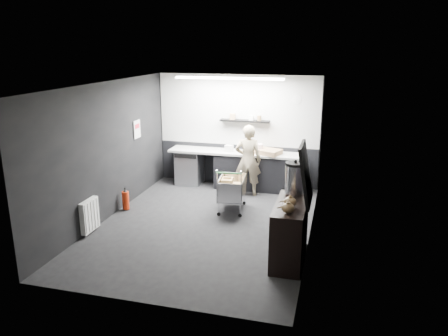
# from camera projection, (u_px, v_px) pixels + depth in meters

# --- Properties ---
(floor) EXTENTS (5.50, 5.50, 0.00)m
(floor) POSITION_uv_depth(u_px,v_px,m) (205.00, 225.00, 8.48)
(floor) COLOR black
(floor) RESTS_ON ground
(ceiling) EXTENTS (5.50, 5.50, 0.00)m
(ceiling) POSITION_uv_depth(u_px,v_px,m) (203.00, 84.00, 7.74)
(ceiling) COLOR white
(ceiling) RESTS_ON wall_back
(wall_back) EXTENTS (5.50, 0.00, 5.50)m
(wall_back) POSITION_uv_depth(u_px,v_px,m) (238.00, 130.00, 10.66)
(wall_back) COLOR black
(wall_back) RESTS_ON floor
(wall_front) EXTENTS (5.50, 0.00, 5.50)m
(wall_front) POSITION_uv_depth(u_px,v_px,m) (139.00, 210.00, 5.55)
(wall_front) COLOR black
(wall_front) RESTS_ON floor
(wall_left) EXTENTS (0.00, 5.50, 5.50)m
(wall_left) POSITION_uv_depth(u_px,v_px,m) (107.00, 151.00, 8.60)
(wall_left) COLOR black
(wall_left) RESTS_ON floor
(wall_right) EXTENTS (0.00, 5.50, 5.50)m
(wall_right) POSITION_uv_depth(u_px,v_px,m) (313.00, 165.00, 7.61)
(wall_right) COLOR black
(wall_right) RESTS_ON floor
(kitchen_wall_panel) EXTENTS (3.95, 0.02, 1.70)m
(kitchen_wall_panel) POSITION_uv_depth(u_px,v_px,m) (238.00, 110.00, 10.51)
(kitchen_wall_panel) COLOR beige
(kitchen_wall_panel) RESTS_ON wall_back
(dado_panel) EXTENTS (3.95, 0.02, 1.00)m
(dado_panel) POSITION_uv_depth(u_px,v_px,m) (237.00, 164.00, 10.88)
(dado_panel) COLOR black
(dado_panel) RESTS_ON wall_back
(floating_shelf) EXTENTS (1.20, 0.22, 0.04)m
(floating_shelf) POSITION_uv_depth(u_px,v_px,m) (245.00, 121.00, 10.42)
(floating_shelf) COLOR black
(floating_shelf) RESTS_ON wall_back
(wall_clock) EXTENTS (0.20, 0.03, 0.20)m
(wall_clock) POSITION_uv_depth(u_px,v_px,m) (297.00, 100.00, 10.07)
(wall_clock) COLOR silver
(wall_clock) RESTS_ON wall_back
(poster) EXTENTS (0.02, 0.30, 0.40)m
(poster) POSITION_uv_depth(u_px,v_px,m) (137.00, 129.00, 9.75)
(poster) COLOR silver
(poster) RESTS_ON wall_left
(poster_red_band) EXTENTS (0.02, 0.22, 0.10)m
(poster_red_band) POSITION_uv_depth(u_px,v_px,m) (137.00, 126.00, 9.73)
(poster_red_band) COLOR red
(poster_red_band) RESTS_ON poster
(radiator) EXTENTS (0.10, 0.50, 0.60)m
(radiator) POSITION_uv_depth(u_px,v_px,m) (90.00, 215.00, 8.03)
(radiator) COLOR silver
(radiator) RESTS_ON wall_left
(ceiling_strip) EXTENTS (2.40, 0.20, 0.04)m
(ceiling_strip) POSITION_uv_depth(u_px,v_px,m) (229.00, 78.00, 9.46)
(ceiling_strip) COLOR white
(ceiling_strip) RESTS_ON ceiling
(prep_counter) EXTENTS (3.20, 0.61, 0.90)m
(prep_counter) POSITION_uv_depth(u_px,v_px,m) (240.00, 170.00, 10.57)
(prep_counter) COLOR black
(prep_counter) RESTS_ON floor
(person) EXTENTS (0.64, 0.46, 1.65)m
(person) POSITION_uv_depth(u_px,v_px,m) (248.00, 160.00, 9.98)
(person) COLOR beige
(person) RESTS_ON floor
(shopping_cart) EXTENTS (0.60, 0.92, 0.96)m
(shopping_cart) POSITION_uv_depth(u_px,v_px,m) (232.00, 189.00, 9.12)
(shopping_cart) COLOR silver
(shopping_cart) RESTS_ON floor
(sideboard) EXTENTS (0.55, 1.29, 1.93)m
(sideboard) POSITION_uv_depth(u_px,v_px,m) (291.00, 224.00, 7.00)
(sideboard) COLOR black
(sideboard) RESTS_ON floor
(fire_extinguisher) EXTENTS (0.14, 0.14, 0.48)m
(fire_extinguisher) POSITION_uv_depth(u_px,v_px,m) (126.00, 200.00, 9.18)
(fire_extinguisher) COLOR #AF260B
(fire_extinguisher) RESTS_ON floor
(cardboard_box) EXTENTS (0.68, 0.60, 0.11)m
(cardboard_box) POSITION_uv_depth(u_px,v_px,m) (268.00, 152.00, 10.21)
(cardboard_box) COLOR #A07C55
(cardboard_box) RESTS_ON prep_counter
(pink_tub) EXTENTS (0.22, 0.22, 0.22)m
(pink_tub) POSITION_uv_depth(u_px,v_px,m) (258.00, 148.00, 10.31)
(pink_tub) COLOR silver
(pink_tub) RESTS_ON prep_counter
(white_container) EXTENTS (0.20, 0.17, 0.16)m
(white_container) POSITION_uv_depth(u_px,v_px,m) (229.00, 148.00, 10.44)
(white_container) COLOR silver
(white_container) RESTS_ON prep_counter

